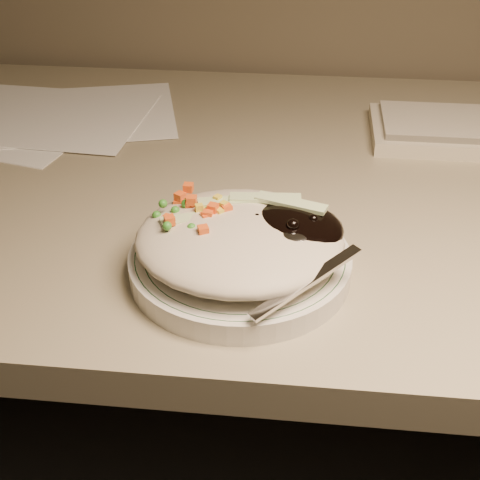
# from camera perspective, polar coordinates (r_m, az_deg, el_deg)

# --- Properties ---
(desk) EXTENTS (1.40, 0.70, 0.74)m
(desk) POSITION_cam_1_polar(r_m,az_deg,el_deg) (0.92, 4.48, -5.43)
(desk) COLOR gray
(desk) RESTS_ON ground
(plate) EXTENTS (0.21, 0.21, 0.02)m
(plate) POSITION_cam_1_polar(r_m,az_deg,el_deg) (0.63, 0.00, -1.98)
(plate) COLOR silver
(plate) RESTS_ON desk
(plate_rim) EXTENTS (0.20, 0.20, 0.00)m
(plate_rim) POSITION_cam_1_polar(r_m,az_deg,el_deg) (0.62, 0.00, -1.23)
(plate_rim) COLOR #144723
(plate_rim) RESTS_ON plate
(meal) EXTENTS (0.20, 0.19, 0.05)m
(meal) POSITION_cam_1_polar(r_m,az_deg,el_deg) (0.61, 0.39, 0.38)
(meal) COLOR #B5AA93
(meal) RESTS_ON plate
(papers) EXTENTS (0.44, 0.31, 0.00)m
(papers) POSITION_cam_1_polar(r_m,az_deg,el_deg) (1.01, -17.24, 10.01)
(papers) COLOR white
(papers) RESTS_ON desk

